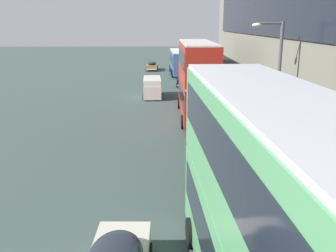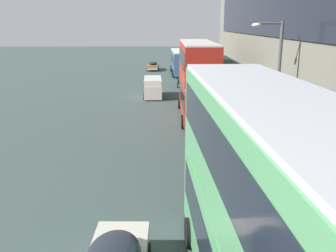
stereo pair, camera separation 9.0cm
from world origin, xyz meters
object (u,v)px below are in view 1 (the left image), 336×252
transit_bus_kerbside_front (268,211)px  street_lamp (274,87)px  sedan_second_mid (184,80)px  vw_van (152,86)px  sedan_oncoming_front (152,66)px  transit_bus_kerbside_rear (197,78)px  transit_bus_kerbside_far (180,61)px

transit_bus_kerbside_front → street_lamp: size_ratio=1.50×
transit_bus_kerbside_front → sedan_second_mid: (0.54, 37.10, -2.45)m
vw_van → sedan_second_mid: bearing=61.8°
sedan_oncoming_front → vw_van: size_ratio=0.99×
sedan_oncoming_front → street_lamp: (6.75, -42.65, 3.63)m
sedan_second_mid → vw_van: bearing=-118.2°
sedan_oncoming_front → sedan_second_mid: 16.24m
transit_bus_kerbside_rear → transit_bus_kerbside_far: bearing=89.7°
transit_bus_kerbside_front → street_lamp: street_lamp is taller
transit_bus_kerbside_rear → vw_van: (-3.66, 8.82, -2.11)m
transit_bus_kerbside_front → sedan_oncoming_front: bearing=94.0°
sedan_second_mid → vw_van: (-3.73, -6.94, 0.34)m
transit_bus_kerbside_far → street_lamp: (2.52, -37.47, 2.37)m
sedan_oncoming_front → sedan_second_mid: size_ratio=1.03×
sedan_oncoming_front → vw_van: bearing=-88.8°
sedan_oncoming_front → street_lamp: 43.33m
transit_bus_kerbside_rear → sedan_second_mid: bearing=89.7°
transit_bus_kerbside_front → sedan_oncoming_front: 52.97m
transit_bus_kerbside_rear → sedan_second_mid: 15.95m
transit_bus_kerbside_rear → vw_van: bearing=112.5°
sedan_second_mid → vw_van: 7.89m
sedan_oncoming_front → street_lamp: size_ratio=0.62×
sedan_second_mid → sedan_oncoming_front: bearing=104.9°
transit_bus_kerbside_far → vw_van: size_ratio=2.35×
vw_van → street_lamp: 21.23m
transit_bus_kerbside_far → sedan_oncoming_front: 6.80m
sedan_oncoming_front → vw_van: (0.46, -22.63, 0.39)m
transit_bus_kerbside_front → transit_bus_kerbside_rear: 21.34m
transit_bus_kerbside_far → sedan_second_mid: 10.58m
transit_bus_kerbside_far → vw_van: 17.88m
transit_bus_kerbside_rear → sedan_oncoming_front: size_ratio=2.23×
transit_bus_kerbside_front → sedan_oncoming_front: transit_bus_kerbside_front is taller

